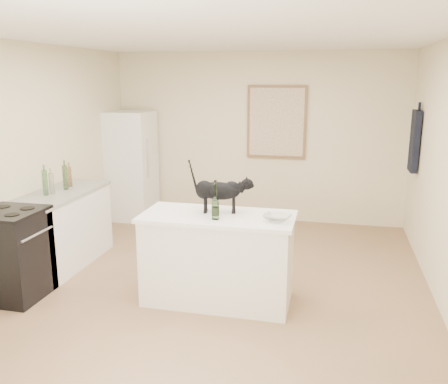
{
  "coord_description": "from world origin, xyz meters",
  "views": [
    {
      "loc": [
        1.17,
        -4.5,
        2.19
      ],
      "look_at": [
        0.15,
        -0.15,
        1.12
      ],
      "focal_mm": 37.97,
      "sensor_mm": 36.0,
      "label": 1
    }
  ],
  "objects_px": {
    "stove": "(12,255)",
    "fridge": "(131,166)",
    "wine_bottle": "(215,202)",
    "black_cat": "(219,193)",
    "glass_bowl": "(277,218)"
  },
  "relations": [
    {
      "from": "stove",
      "to": "fridge",
      "type": "relative_size",
      "value": 0.53
    },
    {
      "from": "fridge",
      "to": "stove",
      "type": "bearing_deg",
      "value": -90.0
    },
    {
      "from": "fridge",
      "to": "glass_bowl",
      "type": "xyz_separation_m",
      "value": [
        2.64,
        -2.63,
        0.08
      ]
    },
    {
      "from": "wine_bottle",
      "to": "black_cat",
      "type": "bearing_deg",
      "value": 96.58
    },
    {
      "from": "stove",
      "to": "wine_bottle",
      "type": "xyz_separation_m",
      "value": [
        2.06,
        0.25,
        0.61
      ]
    },
    {
      "from": "wine_bottle",
      "to": "glass_bowl",
      "type": "height_order",
      "value": "wine_bottle"
    },
    {
      "from": "fridge",
      "to": "wine_bottle",
      "type": "relative_size",
      "value": 5.16
    },
    {
      "from": "black_cat",
      "to": "glass_bowl",
      "type": "distance_m",
      "value": 0.65
    },
    {
      "from": "fridge",
      "to": "wine_bottle",
      "type": "height_order",
      "value": "fridge"
    },
    {
      "from": "glass_bowl",
      "to": "fridge",
      "type": "bearing_deg",
      "value": 135.1
    },
    {
      "from": "stove",
      "to": "glass_bowl",
      "type": "relative_size",
      "value": 3.53
    },
    {
      "from": "stove",
      "to": "wine_bottle",
      "type": "distance_m",
      "value": 2.17
    },
    {
      "from": "stove",
      "to": "fridge",
      "type": "bearing_deg",
      "value": 90.0
    },
    {
      "from": "fridge",
      "to": "glass_bowl",
      "type": "height_order",
      "value": "fridge"
    },
    {
      "from": "wine_bottle",
      "to": "fridge",
      "type": "bearing_deg",
      "value": 127.4
    }
  ]
}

